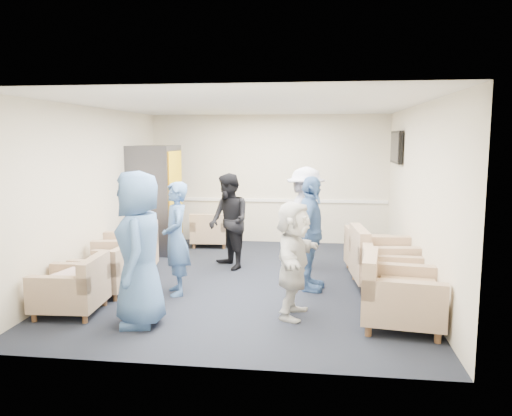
# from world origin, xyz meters

# --- Properties ---
(floor) EXTENTS (6.00, 6.00, 0.00)m
(floor) POSITION_xyz_m (0.00, 0.00, 0.00)
(floor) COLOR black
(floor) RESTS_ON ground
(ceiling) EXTENTS (6.00, 6.00, 0.00)m
(ceiling) POSITION_xyz_m (0.00, 0.00, 2.70)
(ceiling) COLOR silver
(ceiling) RESTS_ON back_wall
(back_wall) EXTENTS (5.00, 0.02, 2.70)m
(back_wall) POSITION_xyz_m (0.00, 3.00, 1.35)
(back_wall) COLOR beige
(back_wall) RESTS_ON floor
(front_wall) EXTENTS (5.00, 0.02, 2.70)m
(front_wall) POSITION_xyz_m (0.00, -3.00, 1.35)
(front_wall) COLOR beige
(front_wall) RESTS_ON floor
(left_wall) EXTENTS (0.02, 6.00, 2.70)m
(left_wall) POSITION_xyz_m (-2.50, 0.00, 1.35)
(left_wall) COLOR beige
(left_wall) RESTS_ON floor
(right_wall) EXTENTS (0.02, 6.00, 2.70)m
(right_wall) POSITION_xyz_m (2.50, 0.00, 1.35)
(right_wall) COLOR beige
(right_wall) RESTS_ON floor
(chair_rail) EXTENTS (4.98, 0.04, 0.06)m
(chair_rail) POSITION_xyz_m (0.00, 2.98, 0.90)
(chair_rail) COLOR white
(chair_rail) RESTS_ON back_wall
(tv) EXTENTS (0.10, 1.00, 0.58)m
(tv) POSITION_xyz_m (2.44, 1.80, 2.05)
(tv) COLOR black
(tv) RESTS_ON right_wall
(armchair_left_near) EXTENTS (0.82, 0.82, 0.62)m
(armchair_left_near) POSITION_xyz_m (-1.99, -1.74, 0.31)
(armchair_left_near) COLOR #9E8166
(armchair_left_near) RESTS_ON floor
(armchair_left_mid) EXTENTS (0.81, 0.81, 0.60)m
(armchair_left_mid) POSITION_xyz_m (-1.91, -0.88, 0.30)
(armchair_left_mid) COLOR #9E8166
(armchair_left_mid) RESTS_ON floor
(armchair_left_far) EXTENTS (1.03, 1.03, 0.72)m
(armchair_left_far) POSITION_xyz_m (-1.94, 0.06, 0.36)
(armchair_left_far) COLOR #9E8166
(armchair_left_far) RESTS_ON floor
(armchair_right_near) EXTENTS (1.03, 1.03, 0.73)m
(armchair_right_near) POSITION_xyz_m (2.00, -1.69, 0.36)
(armchair_right_near) COLOR #9E8166
(armchair_right_near) RESTS_ON floor
(armchair_right_midnear) EXTENTS (0.86, 0.86, 0.66)m
(armchair_right_midnear) POSITION_xyz_m (2.02, -0.94, 0.33)
(armchair_right_midnear) COLOR #9E8166
(armchair_right_midnear) RESTS_ON floor
(armchair_right_midfar) EXTENTS (1.03, 1.03, 0.76)m
(armchair_right_midfar) POSITION_xyz_m (2.01, -0.07, 0.38)
(armchair_right_midfar) COLOR #9E8166
(armchair_right_midfar) RESTS_ON floor
(armchair_right_far) EXTENTS (0.87, 0.87, 0.62)m
(armchair_right_far) POSITION_xyz_m (1.89, 0.72, 0.31)
(armchair_right_far) COLOR #9E8166
(armchair_right_far) RESTS_ON floor
(armchair_corner) EXTENTS (0.81, 0.81, 0.60)m
(armchair_corner) POSITION_xyz_m (-1.14, 2.40, 0.30)
(armchair_corner) COLOR #9E8166
(armchair_corner) RESTS_ON floor
(vending_machine) EXTENTS (0.84, 0.98, 2.07)m
(vending_machine) POSITION_xyz_m (-2.09, 1.79, 1.04)
(vending_machine) COLOR #47474F
(vending_machine) RESTS_ON floor
(backpack) EXTENTS (0.26, 0.19, 0.43)m
(backpack) POSITION_xyz_m (-1.50, -0.65, 0.22)
(backpack) COLOR black
(backpack) RESTS_ON floor
(pillow) EXTENTS (0.42, 0.50, 0.13)m
(pillow) POSITION_xyz_m (-1.99, -1.74, 0.48)
(pillow) COLOR beige
(pillow) RESTS_ON armchair_left_near
(person_front_left) EXTENTS (0.79, 1.02, 1.84)m
(person_front_left) POSITION_xyz_m (-1.02, -1.98, 0.92)
(person_front_left) COLOR #40649A
(person_front_left) RESTS_ON floor
(person_mid_left) EXTENTS (0.58, 0.69, 1.61)m
(person_mid_left) POSITION_xyz_m (-0.93, -0.78, 0.80)
(person_mid_left) COLOR #40649A
(person_mid_left) RESTS_ON floor
(person_back_left) EXTENTS (0.96, 1.00, 1.63)m
(person_back_left) POSITION_xyz_m (-0.44, 0.71, 0.81)
(person_back_left) COLOR black
(person_back_left) RESTS_ON floor
(person_back_right) EXTENTS (0.87, 1.23, 1.74)m
(person_back_right) POSITION_xyz_m (0.85, 0.83, 0.87)
(person_back_right) COLOR white
(person_back_right) RESTS_ON floor
(person_mid_right) EXTENTS (0.55, 1.03, 1.68)m
(person_mid_right) POSITION_xyz_m (0.95, -0.35, 0.84)
(person_mid_right) COLOR #40649A
(person_mid_right) RESTS_ON floor
(person_front_right) EXTENTS (0.63, 1.40, 1.45)m
(person_front_right) POSITION_xyz_m (0.77, -1.48, 0.73)
(person_front_right) COLOR silver
(person_front_right) RESTS_ON floor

